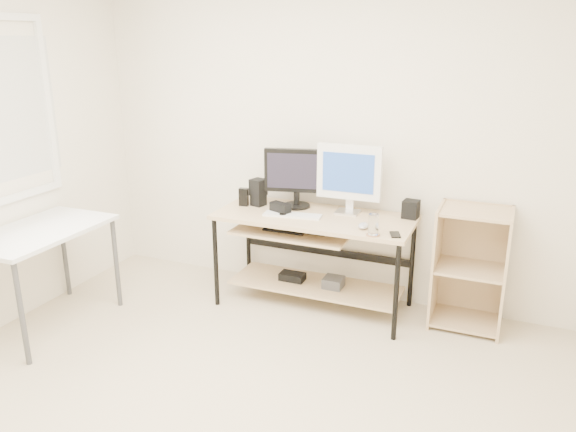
% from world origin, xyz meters
% --- Properties ---
extents(room, '(4.01, 4.01, 2.62)m').
position_xyz_m(room, '(-0.14, 0.04, 1.32)').
color(room, beige).
rests_on(room, ground).
extents(desk, '(1.50, 0.65, 0.75)m').
position_xyz_m(desk, '(-0.03, 1.66, 0.54)').
color(desk, tan).
rests_on(desk, ground).
extents(side_table, '(0.60, 1.00, 0.75)m').
position_xyz_m(side_table, '(-1.68, 0.60, 0.67)').
color(side_table, white).
rests_on(side_table, ground).
extents(shelf_unit, '(0.50, 0.40, 0.90)m').
position_xyz_m(shelf_unit, '(1.15, 1.82, 0.45)').
color(shelf_unit, tan).
rests_on(shelf_unit, ground).
extents(black_monitor, '(0.51, 0.21, 0.47)m').
position_xyz_m(black_monitor, '(-0.21, 1.81, 1.02)').
color(black_monitor, black).
rests_on(black_monitor, desk).
extents(white_imac, '(0.49, 0.16, 0.53)m').
position_xyz_m(white_imac, '(0.22, 1.81, 1.06)').
color(white_imac, silver).
rests_on(white_imac, desk).
extents(keyboard, '(0.45, 0.18, 0.02)m').
position_xyz_m(keyboard, '(-0.15, 1.57, 0.76)').
color(keyboard, white).
rests_on(keyboard, desk).
extents(mouse, '(0.08, 0.12, 0.04)m').
position_xyz_m(mouse, '(0.42, 1.50, 0.77)').
color(mouse, '#B0B0B5').
rests_on(mouse, desk).
extents(center_speaker, '(0.18, 0.13, 0.08)m').
position_xyz_m(center_speaker, '(-0.26, 1.60, 0.79)').
color(center_speaker, black).
rests_on(center_speaker, desk).
extents(speaker_left, '(0.13, 0.13, 0.22)m').
position_xyz_m(speaker_left, '(-0.51, 1.73, 0.86)').
color(speaker_left, black).
rests_on(speaker_left, desk).
extents(speaker_right, '(0.12, 0.12, 0.13)m').
position_xyz_m(speaker_right, '(0.68, 1.87, 0.82)').
color(speaker_right, black).
rests_on(speaker_right, desk).
extents(audio_controller, '(0.08, 0.05, 0.14)m').
position_xyz_m(audio_controller, '(-0.61, 1.68, 0.82)').
color(audio_controller, black).
rests_on(audio_controller, desk).
extents(volume_puck, '(0.05, 0.05, 0.02)m').
position_xyz_m(volume_puck, '(-0.21, 1.54, 0.76)').
color(volume_puck, black).
rests_on(volume_puck, desk).
extents(smartphone, '(0.10, 0.14, 0.01)m').
position_xyz_m(smartphone, '(0.66, 1.44, 0.75)').
color(smartphone, black).
rests_on(smartphone, desk).
extents(coaster, '(0.12, 0.12, 0.01)m').
position_xyz_m(coaster, '(0.52, 1.39, 0.75)').
color(coaster, '#9F6A48').
rests_on(coaster, desk).
extents(drinking_glass, '(0.09, 0.09, 0.14)m').
position_xyz_m(drinking_glass, '(0.52, 1.39, 0.83)').
color(drinking_glass, white).
rests_on(drinking_glass, coaster).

